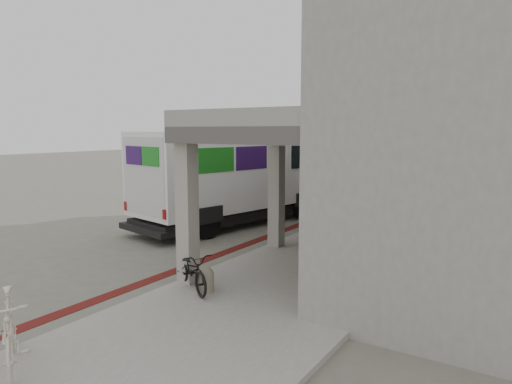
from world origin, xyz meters
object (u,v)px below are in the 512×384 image
Objects in this scene: utility_cabinet at (406,220)px; fedex_truck at (232,175)px; bicycle_black at (192,270)px; bench at (360,246)px; bicycle_cream at (9,332)px.

fedex_truck is at bearing 179.86° from utility_cabinet.
bicycle_black is at bearing -49.27° from fedex_truck.
utility_cabinet reaches higher than bench.
bench is 4.99m from bicycle_black.
bicycle_black is (-2.20, -4.47, 0.11)m from bench.
utility_cabinet is 0.50× the size of bicycle_cream.
bicycle_black reaches higher than bench.
fedex_truck reaches higher than bicycle_cream.
fedex_truck is 6.51m from utility_cabinet.
utility_cabinet is (6.25, 1.27, -1.29)m from fedex_truck.
bicycle_black is at bearing 29.76° from bicycle_cream.
fedex_truck is 6.52m from bench.
bench is 1.01× the size of bicycle_cream.
bicycle_cream reaches higher than bicycle_black.
utility_cabinet reaches higher than bicycle_black.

